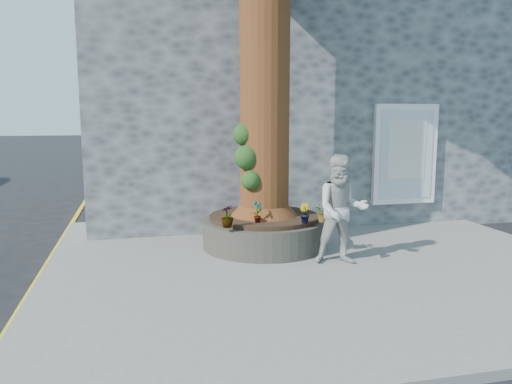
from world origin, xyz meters
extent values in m
plane|color=black|center=(0.00, 0.00, 0.00)|extent=(120.00, 120.00, 0.00)
cube|color=slate|center=(1.50, 1.00, 0.06)|extent=(9.00, 8.00, 0.12)
cube|color=yellow|center=(-3.05, 1.00, 0.00)|extent=(0.10, 30.00, 0.01)
cube|color=#444649|center=(2.50, 7.20, 3.00)|extent=(10.00, 8.00, 6.00)
cube|color=white|center=(4.30, 3.14, 1.70)|extent=(1.50, 0.12, 2.20)
cube|color=silver|center=(4.30, 3.08, 1.70)|extent=(1.25, 0.04, 1.95)
cube|color=silver|center=(4.30, 3.06, 1.80)|extent=(0.90, 0.02, 1.30)
cylinder|color=black|center=(0.80, 2.00, 0.38)|extent=(2.30, 2.30, 0.52)
cylinder|color=black|center=(0.80, 2.00, 0.68)|extent=(2.04, 2.04, 0.08)
cylinder|color=#482312|center=(0.80, 2.00, 4.47)|extent=(0.90, 0.90, 7.50)
cone|color=#482312|center=(0.80, 2.00, 1.07)|extent=(1.24, 1.24, 0.70)
sphere|color=#123614|center=(0.42, 1.80, 1.82)|extent=(0.44, 0.44, 0.44)
sphere|color=#123614|center=(0.48, 1.70, 1.42)|extent=(0.36, 0.36, 0.36)
sphere|color=#123614|center=(0.40, 1.92, 2.22)|extent=(0.40, 0.40, 0.40)
imported|color=#18163E|center=(0.88, 3.50, 1.03)|extent=(0.80, 0.72, 1.83)
imported|color=#ABA9A4|center=(1.77, 0.66, 1.03)|extent=(1.01, 0.86, 1.81)
cube|color=white|center=(1.16, 3.34, 0.26)|extent=(0.23, 0.18, 0.28)
imported|color=gray|center=(0.51, 1.38, 0.92)|extent=(0.25, 0.23, 0.40)
imported|color=gray|center=(1.30, 1.15, 0.89)|extent=(0.23, 0.24, 0.35)
imported|color=gray|center=(-0.05, 1.15, 0.90)|extent=(0.28, 0.28, 0.37)
imported|color=gray|center=(1.65, 1.15, 0.89)|extent=(0.35, 0.37, 0.34)
camera|label=1|loc=(-1.44, -6.85, 2.57)|focal=35.00mm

